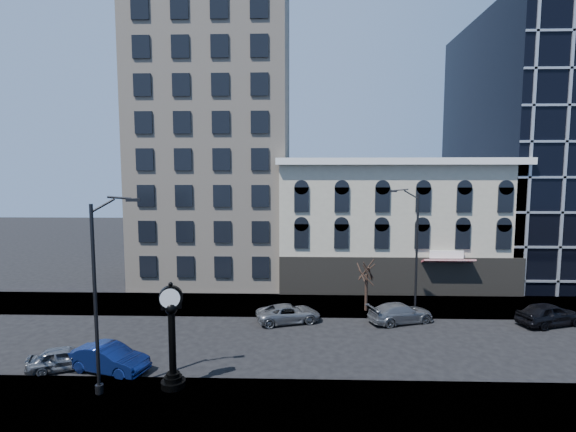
{
  "coord_description": "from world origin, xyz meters",
  "views": [
    {
      "loc": [
        2.89,
        -26.31,
        10.97
      ],
      "look_at": [
        2.0,
        4.0,
        8.0
      ],
      "focal_mm": 26.0,
      "sensor_mm": 36.0,
      "label": 1
    }
  ],
  "objects_px": {
    "car_near_a": "(64,358)",
    "street_clock": "(172,340)",
    "street_lamp_near": "(109,243)",
    "car_near_b": "(109,358)"
  },
  "relations": [
    {
      "from": "street_lamp_near",
      "to": "car_near_a",
      "type": "height_order",
      "value": "street_lamp_near"
    },
    {
      "from": "street_clock",
      "to": "car_near_b",
      "type": "distance_m",
      "value": 4.94
    },
    {
      "from": "car_near_b",
      "to": "car_near_a",
      "type": "bearing_deg",
      "value": 101.72
    },
    {
      "from": "street_lamp_near",
      "to": "car_near_a",
      "type": "bearing_deg",
      "value": 134.25
    },
    {
      "from": "car_near_a",
      "to": "car_near_b",
      "type": "distance_m",
      "value": 2.67
    },
    {
      "from": "street_lamp_near",
      "to": "car_near_a",
      "type": "distance_m",
      "value": 8.55
    },
    {
      "from": "street_clock",
      "to": "car_near_a",
      "type": "xyz_separation_m",
      "value": [
        -6.85,
        2.04,
        -1.97
      ]
    },
    {
      "from": "car_near_a",
      "to": "street_clock",
      "type": "bearing_deg",
      "value": -129.31
    },
    {
      "from": "street_clock",
      "to": "street_lamp_near",
      "type": "distance_m",
      "value": 5.83
    },
    {
      "from": "car_near_a",
      "to": "car_near_b",
      "type": "relative_size",
      "value": 0.83
    }
  ]
}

